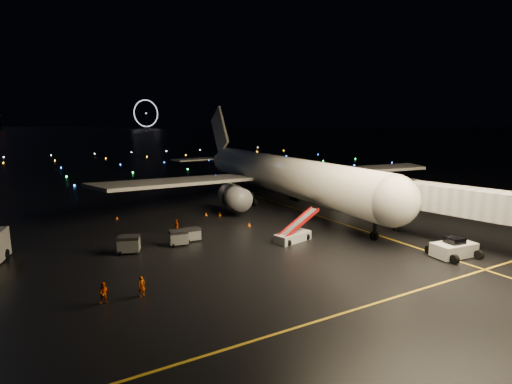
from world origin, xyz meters
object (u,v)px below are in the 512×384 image
Objects in this scene: crew_a at (142,286)px; baggage_cart_1 at (179,238)px; crew_b at (104,293)px; belt_loader at (293,228)px; airliner at (270,153)px; baggage_cart_0 at (192,234)px; pushback_tug at (454,247)px; baggage_cart_2 at (129,245)px; crew_c at (176,226)px.

crew_a is 0.84× the size of baggage_cart_1.
belt_loader is at bearing 22.23° from crew_b.
airliner reaches higher than baggage_cart_0.
baggage_cart_1 is (-11.87, 5.05, -0.78)m from belt_loader.
pushback_tug is 0.65× the size of belt_loader.
belt_loader is at bearing 4.15° from baggage_cart_2.
crew_a is 14.89m from baggage_cart_0.
baggage_cart_2 is at bearing 75.66° from crew_b.
crew_c is 4.86m from baggage_cart_1.
crew_a is 13.18m from baggage_cart_1.
belt_loader reaches higher than crew_c.
airliner is 33.46× the size of crew_c.
crew_c is 0.89× the size of baggage_cart_1.
belt_loader is at bearing 2.47° from crew_a.
baggage_cart_2 reaches higher than crew_a.
airliner is at bearing 44.63° from baggage_cart_1.
airliner reaches higher than belt_loader.
crew_c is 8.18m from baggage_cart_2.
airliner reaches higher than crew_a.
baggage_cart_0 is at bearing -138.99° from airliner.
belt_loader is 3.11× the size of baggage_cart_2.
baggage_cart_1 is at bearing 20.48° from baggage_cart_2.
baggage_cart_0 is 0.83× the size of baggage_cart_2.
belt_loader reaches higher than pushback_tug.
airliner reaches higher than crew_c.
airliner is 28.29m from baggage_cart_1.
baggage_cart_1 is at bearing -140.08° from airliner.
crew_c is at bearing 98.37° from baggage_cart_0.
pushback_tug is at bearing -62.06° from belt_loader.
baggage_cart_0 is at bearing 145.73° from pushback_tug.
crew_a is 0.77× the size of baggage_cart_2.
crew_b is 16.59m from baggage_cart_0.
crew_a is at bearing -132.88° from airliner.
pushback_tug is at bearing -29.24° from baggage_cart_1.
airliner is at bearing 27.83° from crew_a.
crew_b is 0.96× the size of crew_c.
baggage_cart_2 is at bearing -60.38° from crew_c.
baggage_cart_0 is at bearing 135.84° from belt_loader.
baggage_cart_1 is at bearing -156.88° from baggage_cart_0.
crew_a is at bearing -175.40° from belt_loader.
airliner is 26.40m from baggage_cart_0.
crew_c is (-10.55, 9.73, -0.74)m from belt_loader.
baggage_cart_0 is (-21.13, 18.37, -0.28)m from pushback_tug.
pushback_tug is (1.10, -33.80, -7.33)m from airliner.
baggage_cart_2 is (-17.26, 5.05, -0.71)m from belt_loader.
pushback_tug reaches higher than crew_c.
belt_loader is 11.61m from baggage_cart_0.
baggage_cart_0 is 7.32m from baggage_cart_2.
baggage_cart_0 is at bearing 52.51° from crew_b.
belt_loader is at bearing 42.02° from crew_c.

